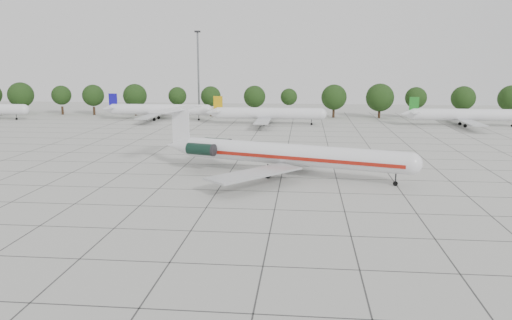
% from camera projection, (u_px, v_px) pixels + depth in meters
% --- Properties ---
extents(ground, '(260.00, 260.00, 0.00)m').
position_uv_depth(ground, '(278.00, 192.00, 65.17)').
color(ground, '#B8B8B0').
rests_on(ground, ground).
extents(apron_joints, '(170.00, 170.00, 0.02)m').
position_uv_depth(apron_joints, '(283.00, 167.00, 79.79)').
color(apron_joints, '#383838').
rests_on(apron_joints, ground).
extents(main_airliner, '(39.16, 30.00, 9.36)m').
position_uv_depth(main_airliner, '(277.00, 153.00, 73.98)').
color(main_airliner, silver).
rests_on(main_airliner, ground).
extents(bg_airliner_b, '(28.24, 27.20, 7.40)m').
position_uv_depth(bg_airliner_b, '(159.00, 110.00, 140.53)').
color(bg_airliner_b, silver).
rests_on(bg_airliner_b, ground).
extents(bg_airliner_c, '(28.24, 27.20, 7.40)m').
position_uv_depth(bg_airliner_c, '(268.00, 114.00, 130.64)').
color(bg_airliner_c, silver).
rests_on(bg_airliner_c, ground).
extents(bg_airliner_d, '(28.24, 27.20, 7.40)m').
position_uv_depth(bg_airliner_d, '(466.00, 115.00, 127.39)').
color(bg_airliner_d, silver).
rests_on(bg_airliner_d, ground).
extents(tree_line, '(249.86, 8.44, 10.22)m').
position_uv_depth(tree_line, '(255.00, 97.00, 147.98)').
color(tree_line, '#332114').
rests_on(tree_line, ground).
extents(floodlight_mast, '(1.60, 1.60, 25.45)m').
position_uv_depth(floodlight_mast, '(198.00, 68.00, 154.90)').
color(floodlight_mast, slate).
rests_on(floodlight_mast, ground).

